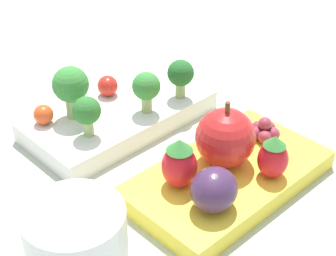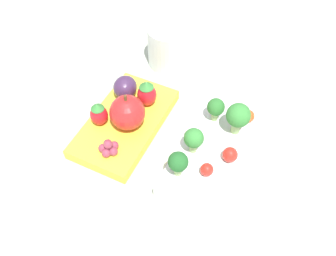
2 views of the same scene
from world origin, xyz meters
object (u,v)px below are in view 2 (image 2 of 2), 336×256
at_px(strawberry_0, 99,114).
at_px(drinking_cup, 168,46).
at_px(bento_box_fruit, 126,121).
at_px(broccoli_floret_2, 216,108).
at_px(broccoli_floret_0, 194,139).
at_px(broccoli_floret_1, 238,116).
at_px(cherry_tomato_1, 207,170).
at_px(grape_cluster, 109,148).
at_px(broccoli_floret_3, 178,162).
at_px(apple, 127,113).
at_px(strawberry_1, 147,93).
at_px(plum, 125,87).
at_px(bento_box_savoury, 213,153).
at_px(cherry_tomato_2, 248,116).
at_px(cherry_tomato_0, 230,155).

height_order(strawberry_0, drinking_cup, drinking_cup).
relative_size(bento_box_fruit, broccoli_floret_2, 4.73).
bearing_deg(strawberry_0, broccoli_floret_0, 88.06).
relative_size(bento_box_fruit, strawberry_0, 4.68).
distance_m(broccoli_floret_1, broccoli_floret_2, 0.04).
distance_m(broccoli_floret_2, strawberry_0, 0.19).
distance_m(broccoli_floret_0, cherry_tomato_1, 0.05).
xyz_separation_m(bento_box_fruit, cherry_tomato_1, (0.06, 0.16, 0.02)).
height_order(broccoli_floret_1, grape_cluster, broccoli_floret_1).
bearing_deg(strawberry_0, broccoli_floret_3, 70.95).
bearing_deg(cherry_tomato_1, apple, -109.06).
bearing_deg(strawberry_0, drinking_cup, 165.98).
bearing_deg(broccoli_floret_1, broccoli_floret_2, -109.87).
bearing_deg(strawberry_1, broccoli_floret_0, 55.46).
bearing_deg(broccoli_floret_2, broccoli_floret_0, -11.71).
distance_m(bento_box_fruit, grape_cluster, 0.08).
xyz_separation_m(broccoli_floret_2, plum, (-0.00, -0.17, -0.01)).
relative_size(bento_box_savoury, broccoli_floret_0, 4.66).
bearing_deg(cherry_tomato_2, strawberry_1, -84.54).
bearing_deg(bento_box_fruit, cherry_tomato_1, 68.35).
bearing_deg(cherry_tomato_1, strawberry_1, -127.80).
height_order(cherry_tomato_2, strawberry_1, strawberry_1).
height_order(strawberry_0, grape_cluster, strawberry_0).
bearing_deg(broccoli_floret_1, bento_box_fruit, -80.68).
bearing_deg(plum, strawberry_1, 83.71).
relative_size(broccoli_floret_0, broccoli_floret_1, 0.80).
bearing_deg(cherry_tomato_1, drinking_cup, -148.60).
distance_m(bento_box_savoury, plum, 0.19).
bearing_deg(plum, grape_cluster, 10.91).
bearing_deg(broccoli_floret_3, strawberry_0, -109.05).
bearing_deg(cherry_tomato_1, bento_box_savoury, -177.74).
distance_m(strawberry_1, plum, 0.04).
bearing_deg(broccoli_floret_1, cherry_tomato_0, 4.06).
distance_m(bento_box_savoury, cherry_tomato_1, 0.05).
relative_size(broccoli_floret_0, grape_cluster, 1.45).
distance_m(strawberry_1, drinking_cup, 0.13).
xyz_separation_m(bento_box_savoury, broccoli_floret_1, (-0.05, 0.02, 0.05)).
bearing_deg(broccoli_floret_1, cherry_tomato_2, 154.41).
relative_size(broccoli_floret_0, cherry_tomato_0, 1.99).
xyz_separation_m(bento_box_savoury, bento_box_fruit, (-0.02, -0.16, -0.00)).
bearing_deg(apple, cherry_tomato_1, 70.94).
bearing_deg(bento_box_fruit, broccoli_floret_1, 99.32).
bearing_deg(bento_box_fruit, apple, 41.74).
distance_m(broccoli_floret_2, strawberry_1, 0.12).
xyz_separation_m(broccoli_floret_1, broccoli_floret_3, (0.11, -0.06, -0.01)).
bearing_deg(grape_cluster, broccoli_floret_2, 129.85).
xyz_separation_m(broccoli_floret_1, cherry_tomato_1, (0.09, -0.02, -0.03)).
bearing_deg(broccoli_floret_2, bento_box_fruit, -72.96).
relative_size(broccoli_floret_2, plum, 1.01).
bearing_deg(apple, cherry_tomato_0, 85.08).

